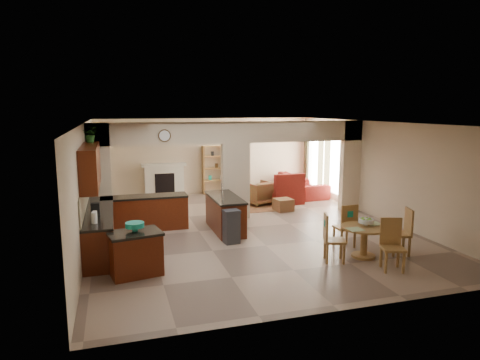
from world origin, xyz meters
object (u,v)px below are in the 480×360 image
object	(u,v)px
kitchen_island	(135,253)
sofa	(301,184)
armchair	(259,193)
dining_table	(364,236)

from	to	relation	value
kitchen_island	sofa	xyz separation A→B (m)	(6.31, 6.22, -0.05)
kitchen_island	armchair	world-z (taller)	kitchen_island
kitchen_island	dining_table	bearing A→B (deg)	-15.86
dining_table	sofa	world-z (taller)	sofa
kitchen_island	armchair	xyz separation A→B (m)	(4.26, 5.11, -0.04)
sofa	armchair	xyz separation A→B (m)	(-2.04, -1.12, 0.01)
kitchen_island	dining_table	xyz separation A→B (m)	(4.76, -0.39, 0.04)
kitchen_island	armchair	bearing A→B (deg)	39.02
kitchen_island	sofa	distance (m)	8.86
kitchen_island	sofa	size ratio (longest dim) A/B	0.43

